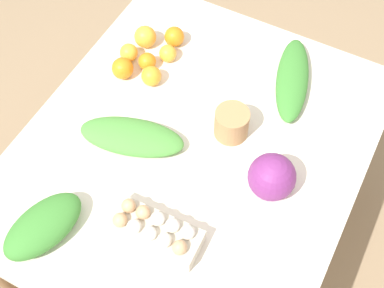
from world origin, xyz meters
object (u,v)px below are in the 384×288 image
object	(u,v)px
paper_bag	(232,123)
greens_bunch_beet_tops	(132,137)
orange_0	(147,62)
greens_bunch_chard	(292,79)
orange_1	(151,76)
orange_2	(168,53)
orange_3	(129,53)
orange_5	(123,68)
egg_carton	(154,230)
orange_4	(145,37)
orange_6	(174,37)
greens_bunch_dandelion	(43,226)
cabbage_purple	(272,177)

from	to	relation	value
paper_bag	greens_bunch_beet_tops	size ratio (longest dim) A/B	0.33
orange_0	greens_bunch_chard	bearing A→B (deg)	-71.27
greens_bunch_chard	orange_1	world-z (taller)	orange_1
orange_2	greens_bunch_beet_tops	bearing A→B (deg)	-168.79
orange_3	orange_2	bearing A→B (deg)	-63.52
orange_3	orange_5	size ratio (longest dim) A/B	0.85
paper_bag	greens_bunch_beet_tops	bearing A→B (deg)	124.68
orange_1	orange_5	size ratio (longest dim) A/B	0.92
greens_bunch_chard	orange_3	distance (m)	0.61
greens_bunch_chard	orange_3	xyz separation A→B (m)	(-0.16, 0.58, 0.00)
orange_1	orange_2	xyz separation A→B (m)	(0.13, 0.00, -0.00)
orange_0	orange_1	distance (m)	0.07
egg_carton	orange_4	world-z (taller)	egg_carton
greens_bunch_chard	orange_6	bearing A→B (deg)	92.20
greens_bunch_chard	orange_2	world-z (taller)	same
greens_bunch_beet_tops	orange_0	world-z (taller)	same
greens_bunch_beet_tops	orange_5	bearing A→B (deg)	37.55
greens_bunch_dandelion	orange_4	distance (m)	0.82
paper_bag	orange_4	bearing A→B (deg)	64.90
paper_bag	orange_3	world-z (taller)	paper_bag
orange_3	orange_6	distance (m)	0.18
greens_bunch_chard	orange_4	size ratio (longest dim) A/B	4.66
greens_bunch_chard	orange_0	world-z (taller)	same
paper_bag	orange_6	world-z (taller)	paper_bag
egg_carton	greens_bunch_chard	size ratio (longest dim) A/B	0.75
orange_3	egg_carton	bearing A→B (deg)	-142.53
cabbage_purple	egg_carton	xyz separation A→B (m)	(-0.31, 0.24, -0.03)
greens_bunch_beet_tops	cabbage_purple	bearing A→B (deg)	-83.92
orange_2	orange_6	bearing A→B (deg)	11.87
orange_1	orange_3	world-z (taller)	orange_1
orange_4	orange_2	bearing A→B (deg)	-103.35
orange_4	orange_1	bearing A→B (deg)	-142.99
egg_carton	orange_4	bearing A→B (deg)	120.48
greens_bunch_chard	orange_2	size ratio (longest dim) A/B	5.99
orange_0	orange_4	world-z (taller)	orange_4
paper_bag	greens_bunch_dandelion	xyz separation A→B (m)	(-0.59, 0.34, -0.01)
egg_carton	orange_0	bearing A→B (deg)	120.25
paper_bag	greens_bunch_chard	xyz separation A→B (m)	(0.29, -0.10, -0.02)
greens_bunch_chard	orange_6	size ratio (longest dim) A/B	5.11
cabbage_purple	orange_6	world-z (taller)	cabbage_purple
cabbage_purple	greens_bunch_dandelion	bearing A→B (deg)	129.96
greens_bunch_chard	orange_3	world-z (taller)	orange_3
orange_5	orange_6	size ratio (longest dim) A/B	1.04
greens_bunch_dandelion	orange_2	distance (m)	0.78
greens_bunch_dandelion	orange_3	distance (m)	0.73
greens_bunch_beet_tops	orange_3	size ratio (longest dim) A/B	5.26
greens_bunch_chard	orange_6	world-z (taller)	orange_6
orange_0	orange_6	bearing A→B (deg)	-11.14
orange_4	orange_6	distance (m)	0.11
greens_bunch_chard	greens_bunch_dandelion	distance (m)	0.98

